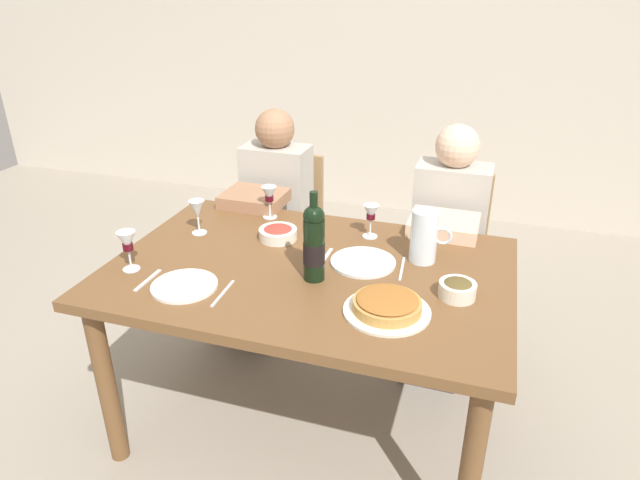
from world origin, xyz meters
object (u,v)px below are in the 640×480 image
(olive_bowl, at_px, (457,288))
(dinner_plate_left_setting, at_px, (363,262))
(water_pitcher, at_px, (424,239))
(diner_right, at_px, (445,245))
(wine_glass_spare, at_px, (269,196))
(dining_table, at_px, (309,288))
(chair_left, at_px, (287,223))
(wine_glass_left_diner, at_px, (197,210))
(chair_right, at_px, (448,247))
(dinner_plate_right_setting, at_px, (184,286))
(wine_glass_centre, at_px, (127,243))
(salad_bowl, at_px, (278,233))
(baked_tart, at_px, (387,305))
(wine_bottle, at_px, (314,243))
(wine_glass_right_diner, at_px, (371,214))
(diner_left, at_px, (269,219))

(olive_bowl, bearing_deg, dinner_plate_left_setting, 158.99)
(water_pitcher, height_order, diner_right, diner_right)
(olive_bowl, height_order, wine_glass_spare, wine_glass_spare)
(dinner_plate_left_setting, height_order, diner_right, diner_right)
(dining_table, xyz_separation_m, chair_left, (-0.45, 0.92, -0.17))
(wine_glass_left_diner, distance_m, wine_glass_spare, 0.33)
(chair_left, height_order, chair_right, same)
(dinner_plate_right_setting, height_order, chair_right, chair_right)
(wine_glass_centre, height_order, diner_right, diner_right)
(olive_bowl, xyz_separation_m, chair_right, (-0.10, 0.93, -0.30))
(salad_bowl, relative_size, dinner_plate_right_setting, 0.68)
(baked_tart, bearing_deg, wine_bottle, 154.48)
(baked_tart, bearing_deg, wine_glass_centre, -179.88)
(dining_table, height_order, wine_glass_centre, wine_glass_centre)
(wine_glass_left_diner, distance_m, diner_right, 1.14)
(dining_table, relative_size, wine_glass_left_diner, 10.10)
(water_pitcher, bearing_deg, wine_glass_left_diner, -177.66)
(wine_glass_right_diner, bearing_deg, dining_table, -115.33)
(diner_right, bearing_deg, chair_right, -89.86)
(wine_bottle, xyz_separation_m, diner_left, (-0.50, 0.76, -0.29))
(wine_bottle, distance_m, wine_glass_centre, 0.69)
(baked_tart, xyz_separation_m, diner_right, (0.11, 0.86, -0.17))
(wine_glass_left_diner, distance_m, dinner_plate_right_setting, 0.47)
(olive_bowl, height_order, diner_left, diner_left)
(wine_glass_left_diner, height_order, chair_left, wine_glass_left_diner)
(salad_bowl, relative_size, wine_glass_left_diner, 1.07)
(water_pitcher, bearing_deg, chair_left, 139.11)
(diner_right, bearing_deg, dinner_plate_left_setting, 65.75)
(wine_glass_left_diner, relative_size, chair_right, 0.17)
(water_pitcher, distance_m, dinner_plate_left_setting, 0.25)
(wine_glass_left_diner, relative_size, wine_glass_spare, 1.00)
(dinner_plate_right_setting, bearing_deg, dinner_plate_left_setting, 33.23)
(wine_bottle, xyz_separation_m, wine_glass_centre, (-0.67, -0.14, -0.03))
(wine_glass_spare, xyz_separation_m, chair_right, (0.77, 0.49, -0.37))
(water_pitcher, relative_size, wine_glass_spare, 1.40)
(wine_bottle, distance_m, diner_right, 0.88)
(wine_glass_spare, bearing_deg, wine_glass_left_diner, -131.57)
(dining_table, xyz_separation_m, salad_bowl, (-0.20, 0.19, 0.12))
(salad_bowl, height_order, wine_glass_centre, wine_glass_centre)
(diner_left, bearing_deg, dining_table, 124.10)
(wine_glass_spare, bearing_deg, dinner_plate_left_setting, -31.05)
(salad_bowl, xyz_separation_m, diner_right, (0.65, 0.45, -0.17))
(wine_glass_left_diner, height_order, wine_glass_spare, same)
(baked_tart, relative_size, wine_glass_centre, 1.86)
(dining_table, distance_m, water_pitcher, 0.48)
(salad_bowl, relative_size, wine_glass_right_diner, 1.11)
(salad_bowl, relative_size, chair_left, 0.18)
(salad_bowl, height_order, diner_left, diner_left)
(salad_bowl, distance_m, wine_glass_centre, 0.60)
(dinner_plate_left_setting, distance_m, chair_left, 1.08)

